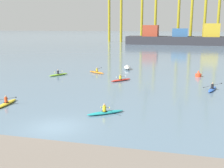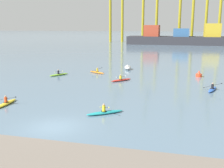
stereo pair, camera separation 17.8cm
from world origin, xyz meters
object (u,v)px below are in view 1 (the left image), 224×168
at_px(capsized_dinghy, 127,67).
at_px(kayak_blue, 212,89).
at_px(kayak_red, 121,80).
at_px(kayak_yellow, 7,103).
at_px(kayak_lime, 58,74).
at_px(gantry_crane_west, 115,3).
at_px(gantry_crane_west_mid, 149,5).
at_px(gantry_crane_east, 213,2).
at_px(container_barge, 180,38).
at_px(kayak_teal, 105,112).
at_px(channel_buoy, 198,74).
at_px(kayak_orange, 97,72).

xyz_separation_m(capsized_dinghy, kayak_blue, (12.97, -13.55, -0.18)).
xyz_separation_m(kayak_red, kayak_yellow, (-8.25, -14.41, -0.00)).
bearing_deg(kayak_lime, gantry_crane_west, 98.20).
bearing_deg(kayak_yellow, gantry_crane_west_mid, 89.71).
bearing_deg(capsized_dinghy, kayak_blue, -46.25).
distance_m(gantry_crane_west, gantry_crane_east, 43.96).
height_order(container_barge, kayak_blue, container_barge).
xyz_separation_m(kayak_red, kayak_teal, (1.87, -14.88, -0.00)).
height_order(gantry_crane_west, capsized_dinghy, gantry_crane_west).
bearing_deg(kayak_teal, kayak_red, 97.16).
relative_size(gantry_crane_west, kayak_lime, 12.24).
height_order(gantry_crane_west, kayak_lime, gantry_crane_west).
height_order(gantry_crane_west_mid, kayak_lime, gantry_crane_west_mid).
height_order(gantry_crane_west_mid, gantry_crane_east, gantry_crane_west_mid).
distance_m(capsized_dinghy, kayak_blue, 18.75).
distance_m(gantry_crane_west, capsized_dinghy, 89.11).
bearing_deg(gantry_crane_west_mid, capsized_dinghy, -85.56).
height_order(container_barge, kayak_red, container_barge).
xyz_separation_m(container_barge, kayak_teal, (-5.29, -97.39, -2.58)).
xyz_separation_m(capsized_dinghy, kayak_red, (1.14, -10.56, -0.18)).
bearing_deg(channel_buoy, kayak_lime, -168.87).
distance_m(channel_buoy, kayak_orange, 15.96).
xyz_separation_m(gantry_crane_west, kayak_orange, (18.50, -89.42, -17.86)).
relative_size(container_barge, kayak_blue, 12.78).
bearing_deg(capsized_dinghy, kayak_lime, -136.96).
distance_m(gantry_crane_east, capsized_dinghy, 88.87).
bearing_deg(kayak_yellow, gantry_crane_west, 98.07).
distance_m(gantry_crane_east, channel_buoy, 91.15).
bearing_deg(container_barge, gantry_crane_west, 158.14).
height_order(gantry_crane_west, channel_buoy, gantry_crane_west).
bearing_deg(container_barge, kayak_yellow, -99.04).
bearing_deg(gantry_crane_west, kayak_orange, -78.31).
xyz_separation_m(kayak_teal, kayak_yellow, (-10.12, 0.47, 0.00)).
distance_m(gantry_crane_west_mid, kayak_teal, 111.57).
height_order(gantry_crane_west_mid, kayak_yellow, gantry_crane_west_mid).
xyz_separation_m(container_barge, gantry_crane_east, (13.04, 12.50, 15.23)).
xyz_separation_m(gantry_crane_west_mid, gantry_crane_east, (27.89, -0.01, 1.12)).
relative_size(gantry_crane_west_mid, kayak_orange, 11.43).
height_order(gantry_crane_west, kayak_orange, gantry_crane_west).
relative_size(channel_buoy, kayak_blue, 0.29).
xyz_separation_m(gantry_crane_west_mid, kayak_lime, (-2.66, -93.08, -16.68)).
relative_size(container_barge, gantry_crane_west, 1.11).
bearing_deg(kayak_teal, kayak_blue, 50.03).
bearing_deg(gantry_crane_west, channel_buoy, -68.80).
distance_m(container_barge, capsized_dinghy, 72.47).
distance_m(gantry_crane_west, gantry_crane_west_mid, 16.11).
height_order(capsized_dinghy, kayak_red, kayak_red).
bearing_deg(channel_buoy, container_barge, 92.65).
bearing_deg(capsized_dinghy, container_barge, 83.42).
bearing_deg(kayak_teal, container_barge, 86.89).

